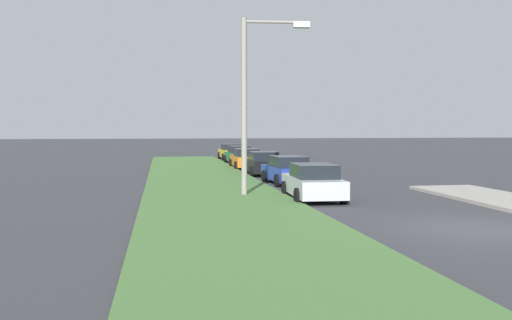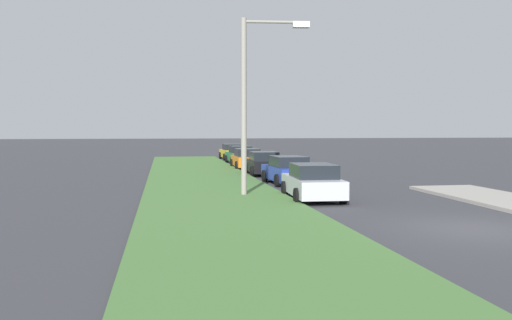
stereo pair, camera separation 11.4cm
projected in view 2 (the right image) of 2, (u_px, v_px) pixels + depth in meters
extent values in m
plane|color=#38383D|center=(473.00, 229.00, 15.27)|extent=(300.00, 300.00, 0.00)
cube|color=#477238|center=(211.00, 192.00, 23.96)|extent=(60.00, 6.00, 0.12)
cube|color=#B2B5BA|center=(312.00, 186.00, 21.71)|extent=(4.38, 2.00, 0.70)
cube|color=black|center=(313.00, 171.00, 21.48)|extent=(2.27, 1.70, 0.55)
cylinder|color=black|center=(285.00, 188.00, 22.95)|extent=(0.65, 0.25, 0.64)
cylinder|color=black|center=(325.00, 188.00, 23.18)|extent=(0.65, 0.25, 0.64)
cylinder|color=black|center=(297.00, 196.00, 20.28)|extent=(0.65, 0.25, 0.64)
cylinder|color=black|center=(343.00, 195.00, 20.50)|extent=(0.65, 0.25, 0.64)
cube|color=#23389E|center=(287.00, 173.00, 27.93)|extent=(4.39, 2.02, 0.70)
cube|color=black|center=(288.00, 161.00, 27.70)|extent=(2.28, 1.71, 0.55)
cylinder|color=black|center=(265.00, 176.00, 29.06)|extent=(0.65, 0.25, 0.64)
cylinder|color=black|center=(296.00, 175.00, 29.46)|extent=(0.65, 0.25, 0.64)
cylinder|color=black|center=(278.00, 181.00, 26.43)|extent=(0.65, 0.25, 0.64)
cylinder|color=black|center=(312.00, 180.00, 26.83)|extent=(0.65, 0.25, 0.64)
cube|color=black|center=(263.00, 166.00, 33.51)|extent=(4.33, 1.88, 0.70)
cube|color=black|center=(264.00, 156.00, 33.28)|extent=(2.23, 1.64, 0.55)
cylinder|color=black|center=(246.00, 168.00, 34.72)|extent=(0.64, 0.23, 0.64)
cylinder|color=black|center=(273.00, 168.00, 34.99)|extent=(0.64, 0.23, 0.64)
cylinder|color=black|center=(252.00, 172.00, 32.05)|extent=(0.64, 0.23, 0.64)
cylinder|color=black|center=(282.00, 171.00, 32.33)|extent=(0.64, 0.23, 0.64)
cube|color=orange|center=(247.00, 161.00, 38.65)|extent=(4.30, 1.81, 0.70)
cube|color=black|center=(247.00, 152.00, 38.42)|extent=(2.20, 1.60, 0.55)
cylinder|color=black|center=(232.00, 163.00, 39.84)|extent=(0.64, 0.22, 0.64)
cylinder|color=black|center=(256.00, 163.00, 40.15)|extent=(0.64, 0.22, 0.64)
cylinder|color=black|center=(237.00, 166.00, 37.19)|extent=(0.64, 0.22, 0.64)
cylinder|color=black|center=(262.00, 165.00, 37.49)|extent=(0.64, 0.22, 0.64)
cube|color=#1E6B38|center=(240.00, 157.00, 44.67)|extent=(4.38, 1.99, 0.70)
cube|color=black|center=(240.00, 149.00, 44.44)|extent=(2.27, 1.70, 0.55)
cylinder|color=black|center=(227.00, 159.00, 45.80)|extent=(0.65, 0.25, 0.64)
cylinder|color=black|center=(247.00, 159.00, 46.19)|extent=(0.65, 0.25, 0.64)
cylinder|color=black|center=(232.00, 161.00, 43.17)|extent=(0.65, 0.25, 0.64)
cylinder|color=black|center=(254.00, 160.00, 43.56)|extent=(0.65, 0.25, 0.64)
cube|color=gold|center=(232.00, 153.00, 50.46)|extent=(4.36, 1.95, 0.70)
cube|color=black|center=(232.00, 147.00, 50.23)|extent=(2.25, 1.68, 0.55)
cylinder|color=black|center=(220.00, 155.00, 51.61)|extent=(0.65, 0.24, 0.64)
cylinder|color=black|center=(239.00, 155.00, 51.98)|extent=(0.65, 0.24, 0.64)
cylinder|color=black|center=(225.00, 157.00, 48.97)|extent=(0.65, 0.24, 0.64)
cylinder|color=black|center=(244.00, 157.00, 49.34)|extent=(0.65, 0.24, 0.64)
cylinder|color=gray|center=(244.00, 108.00, 22.31)|extent=(0.24, 0.24, 7.50)
cylinder|color=gray|center=(272.00, 22.00, 22.18)|extent=(0.36, 2.40, 0.12)
cube|color=silver|center=(301.00, 25.00, 22.28)|extent=(0.43, 0.73, 0.24)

